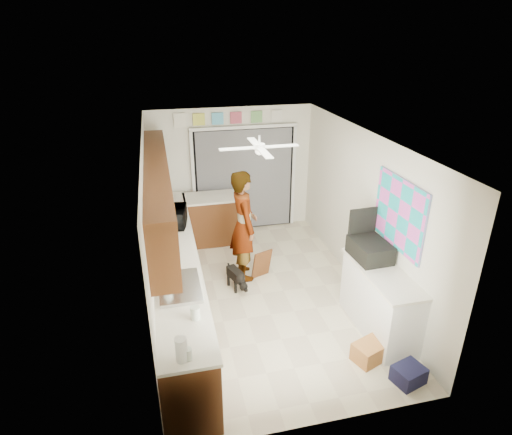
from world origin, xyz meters
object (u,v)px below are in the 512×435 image
soap_bottle (167,279)px  cardboard_box (369,352)px  microwave (175,217)px  suitcase (370,250)px  navy_crate (409,375)px  man (244,226)px  dog (235,278)px  paper_towel_roll (181,349)px

soap_bottle → cardboard_box: size_ratio=0.80×
microwave → cardboard_box: microwave is taller
microwave → soap_bottle: 1.86m
microwave → suitcase: size_ratio=0.90×
navy_crate → man: man is taller
microwave → suitcase: (2.55, -1.70, -0.02)m
microwave → cardboard_box: size_ratio=1.35×
cardboard_box → dog: (-1.34, 2.00, 0.07)m
suitcase → man: 2.07m
cardboard_box → navy_crate: (0.28, -0.44, -0.02)m
microwave → dog: size_ratio=1.09×
soap_bottle → navy_crate: bearing=-23.9°
man → dog: (-0.22, -0.35, -0.74)m
cardboard_box → navy_crate: 0.53m
navy_crate → man: size_ratio=0.19×
suitcase → man: man is taller
man → microwave: bearing=74.3°
microwave → cardboard_box: bearing=-130.9°
cardboard_box → dog: 2.41m
cardboard_box → dog: bearing=123.9°
soap_bottle → cardboard_box: 2.70m
soap_bottle → navy_crate: 3.10m
cardboard_box → navy_crate: bearing=-57.3°
man → dog: bearing=145.2°
microwave → navy_crate: bearing=-131.9°
suitcase → navy_crate: suitcase is taller
cardboard_box → man: bearing=115.5°
paper_towel_roll → cardboard_box: bearing=12.5°
soap_bottle → suitcase: 2.76m
microwave → navy_crate: (2.48, -3.04, -0.98)m
man → dog: man is taller
soap_bottle → paper_towel_roll: (0.08, -1.26, -0.03)m
paper_towel_roll → navy_crate: (2.60, 0.07, -0.96)m
microwave → soap_bottle: soap_bottle is taller
paper_towel_roll → navy_crate: size_ratio=0.74×
paper_towel_roll → navy_crate: 2.78m
soap_bottle → suitcase: (2.76, 0.15, -0.03)m
suitcase → dog: suitcase is taller
cardboard_box → man: man is taller
suitcase → cardboard_box: bearing=-114.5°
cardboard_box → man: 2.73m
cardboard_box → suitcase: bearing=68.5°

